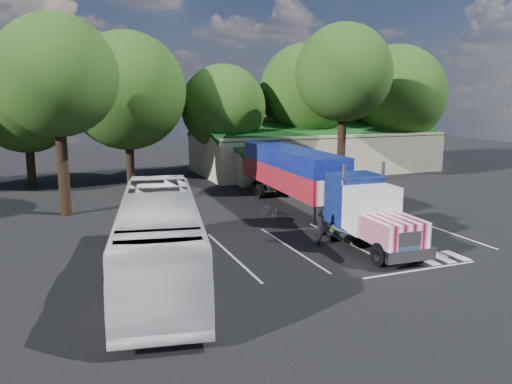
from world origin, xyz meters
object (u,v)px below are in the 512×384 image
object	(u,v)px
tour_bus	(159,237)
silver_sedan	(278,179)
bicycle	(270,209)
woman	(320,227)
semi_truck	(307,178)

from	to	relation	value
tour_bus	silver_sedan	size ratio (longest dim) A/B	3.22
tour_bus	silver_sedan	world-z (taller)	tour_bus
silver_sedan	bicycle	bearing A→B (deg)	153.83
bicycle	silver_sedan	bearing A→B (deg)	48.47
bicycle	woman	bearing A→B (deg)	-106.36
semi_truck	silver_sedan	distance (m)	10.70
semi_truck	woman	xyz separation A→B (m)	(-2.44, -6.26, -1.45)
bicycle	silver_sedan	xyz separation A→B (m)	(4.80, 9.50, 0.28)
tour_bus	silver_sedan	distance (m)	22.99
semi_truck	woman	distance (m)	6.87
woman	tour_bus	bearing A→B (deg)	111.26
woman	tour_bus	size ratio (longest dim) A/B	0.14
semi_truck	silver_sedan	xyz separation A→B (m)	(2.56, 10.24, -1.73)
tour_bus	silver_sedan	bearing A→B (deg)	64.11
woman	tour_bus	distance (m)	8.87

